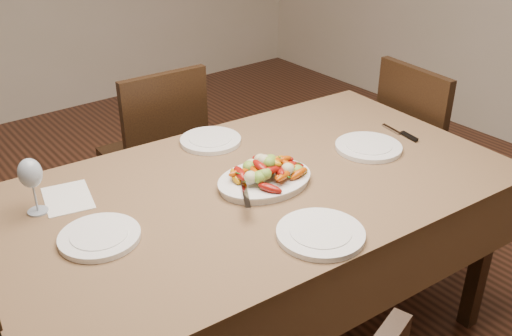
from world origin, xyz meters
The scene contains 14 objects.
floor centered at (0.00, 0.00, 0.00)m, with size 6.00×6.00×0.00m, color #3C1E12.
dining_table centered at (-0.12, 0.02, 0.38)m, with size 1.84×1.04×0.76m, color brown.
chair_far centered at (-0.04, 0.96, 0.47)m, with size 0.42×0.42×0.95m, color black, non-canonical shape.
chair_right centered at (1.08, 0.11, 0.47)m, with size 0.42×0.42×0.95m, color black, non-canonical shape.
serving_platter centered at (-0.10, -0.01, 0.77)m, with size 0.34×0.25×0.02m, color white.
roasted_vegetables centered at (-0.10, -0.01, 0.83)m, with size 0.28×0.19×0.09m, color maroon, non-canonical shape.
serving_spoon centered at (-0.17, -0.04, 0.81)m, with size 0.28×0.06×0.03m, color #9EA0A8, non-canonical shape.
plate_left centered at (-0.70, 0.04, 0.77)m, with size 0.25×0.25×0.02m, color white.
plate_right centered at (0.40, -0.04, 0.77)m, with size 0.26×0.26×0.02m, color white.
plate_far centered at (-0.06, 0.40, 0.77)m, with size 0.25×0.25×0.02m, color white.
plate_near centered at (-0.17, -0.36, 0.77)m, with size 0.27×0.27×0.02m, color white.
wine_glass centered at (-0.79, 0.31, 0.86)m, with size 0.08×0.08×0.20m, color #8C99A5, non-canonical shape.
menu_card centered at (-0.68, 0.33, 0.76)m, with size 0.15×0.21×0.00m, color silver.
table_knife centered at (0.61, -0.03, 0.76)m, with size 0.02×0.20×0.01m, color #9EA0A8, non-canonical shape.
Camera 1 is at (-1.20, -1.36, 1.76)m, focal length 40.00 mm.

